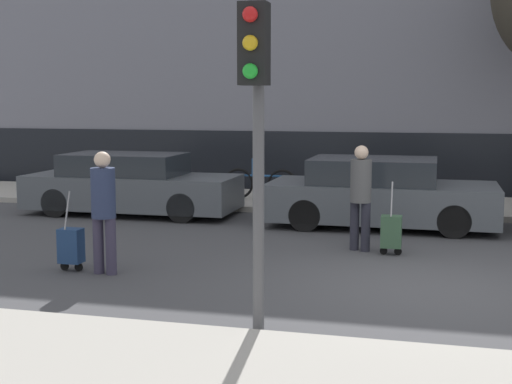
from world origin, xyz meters
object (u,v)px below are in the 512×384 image
parked_car_1 (380,194)px  traffic_light (256,101)px  parked_bicycle (260,184)px  parked_car_0 (131,185)px  trolley_right (391,232)px  pedestrian_left (103,205)px  trolley_left (71,246)px  pedestrian_right (361,191)px

parked_car_1 → traffic_light: (-0.72, -6.83, 1.79)m
parked_car_1 → parked_bicycle: parked_car_1 is taller
parked_car_0 → trolley_right: bearing=-25.7°
parked_car_1 → traffic_light: size_ratio=1.28×
pedestrian_left → trolley_left: size_ratio=1.50×
parked_car_1 → trolley_right: bearing=-81.3°
pedestrian_right → parked_bicycle: (-2.80, 4.54, -0.48)m
parked_car_1 → trolley_left: 6.19m
parked_car_0 → pedestrian_left: size_ratio=2.60×
parked_car_0 → parked_car_1: (5.27, -0.19, 0.01)m
pedestrian_left → pedestrian_right: 4.12m
trolley_left → pedestrian_right: size_ratio=0.67×
parked_car_0 → traffic_light: size_ratio=1.33×
traffic_light → pedestrian_right: bearing=82.5°
parked_car_1 → pedestrian_left: (-3.43, -4.78, 0.36)m
traffic_light → parked_bicycle: (-2.21, 9.05, -1.93)m
parked_car_0 → parked_car_1: 5.28m
parked_car_0 → trolley_left: bearing=-75.3°
pedestrian_right → trolley_right: 0.82m
parked_bicycle → parked_car_1: bearing=-37.2°
pedestrian_left → traffic_light: size_ratio=0.51×
traffic_light → parked_bicycle: size_ratio=1.91×
traffic_light → parked_bicycle: traffic_light is taller
pedestrian_left → trolley_right: pedestrian_left is taller
parked_car_1 → pedestrian_right: (-0.12, -2.33, 0.35)m
trolley_left → parked_bicycle: (1.06, 6.95, 0.13)m
parked_car_0 → trolley_right: 6.29m
parked_car_0 → parked_bicycle: parked_car_0 is taller
parked_car_0 → trolley_right: (5.66, -2.72, -0.25)m
parked_car_1 → trolley_right: parked_car_1 is taller
parked_bicycle → pedestrian_right: bearing=-58.3°
pedestrian_left → parked_bicycle: (0.51, 6.99, -0.49)m
pedestrian_left → pedestrian_right: bearing=41.1°
pedestrian_right → parked_car_0: bearing=-4.5°
trolley_left → parked_bicycle: trolley_left is taller
trolley_right → parked_bicycle: trolley_right is taller
parked_car_1 → parked_bicycle: 3.67m
traffic_light → trolley_right: bearing=75.6°
trolley_left → trolley_right: bearing=26.8°
parked_car_0 → traffic_light: bearing=-57.0°
parked_car_0 → pedestrian_right: pedestrian_right is taller
trolley_right → parked_bicycle: (-3.31, 4.75, 0.12)m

